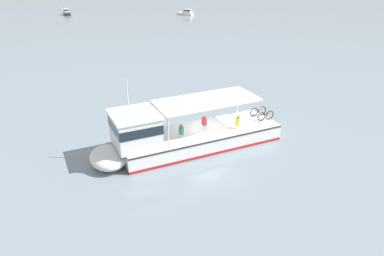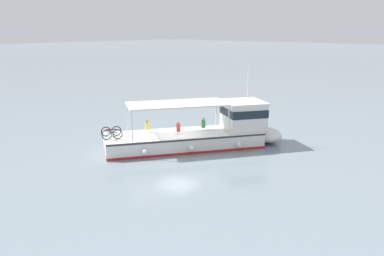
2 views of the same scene
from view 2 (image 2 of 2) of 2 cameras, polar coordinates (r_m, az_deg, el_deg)
ground_plane at (r=27.63m, az=-2.12°, el=-3.15°), size 400.00×400.00×0.00m
ferry_main at (r=28.24m, az=1.99°, el=-0.63°), size 12.37×9.46×5.32m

